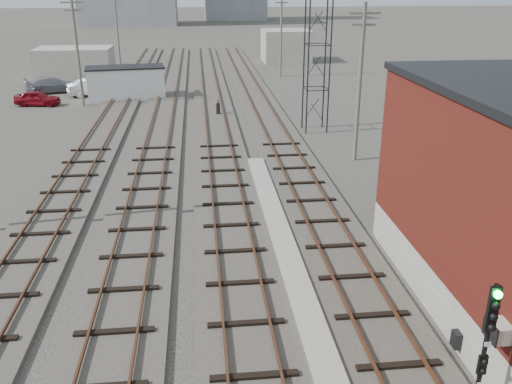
{
  "coord_description": "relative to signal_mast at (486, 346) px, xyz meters",
  "views": [
    {
      "loc": [
        -2.7,
        -2.21,
        10.14
      ],
      "look_at": [
        -0.55,
        17.82,
        2.2
      ],
      "focal_mm": 38.0,
      "sensor_mm": 36.0,
      "label": 1
    }
  ],
  "objects": [
    {
      "name": "ground",
      "position": [
        -3.7,
        52.5,
        -2.24
      ],
      "size": [
        320.0,
        320.0,
        0.0
      ],
      "primitive_type": "plane",
      "color": "#282621",
      "rests_on": "ground"
    },
    {
      "name": "track_right",
      "position": [
        -1.2,
        31.5,
        -2.13
      ],
      "size": [
        3.2,
        90.0,
        0.39
      ],
      "color": "#332D28",
      "rests_on": "ground"
    },
    {
      "name": "track_mid_right",
      "position": [
        -5.2,
        31.5,
        -2.13
      ],
      "size": [
        3.2,
        90.0,
        0.39
      ],
      "color": "#332D28",
      "rests_on": "ground"
    },
    {
      "name": "track_mid_left",
      "position": [
        -9.2,
        31.5,
        -2.13
      ],
      "size": [
        3.2,
        90.0,
        0.39
      ],
      "color": "#332D28",
      "rests_on": "ground"
    },
    {
      "name": "track_left",
      "position": [
        -13.2,
        31.5,
        -2.13
      ],
      "size": [
        3.2,
        90.0,
        0.39
      ],
      "color": "#332D28",
      "rests_on": "ground"
    },
    {
      "name": "platform_curb",
      "position": [
        -3.2,
        6.5,
        -2.11
      ],
      "size": [
        0.9,
        28.0,
        0.26
      ],
      "primitive_type": "cube",
      "color": "gray",
      "rests_on": "ground"
    },
    {
      "name": "lattice_tower",
      "position": [
        1.8,
        27.5,
        5.26
      ],
      "size": [
        1.6,
        1.6,
        15.0
      ],
      "color": "black",
      "rests_on": "ground"
    },
    {
      "name": "utility_pole_left_b",
      "position": [
        -16.2,
        37.5,
        2.56
      ],
      "size": [
        1.8,
        0.24,
        9.0
      ],
      "color": "#595147",
      "rests_on": "ground"
    },
    {
      "name": "utility_pole_left_c",
      "position": [
        -16.2,
        62.5,
        2.56
      ],
      "size": [
        1.8,
        0.24,
        9.0
      ],
      "color": "#595147",
      "rests_on": "ground"
    },
    {
      "name": "utility_pole_right_a",
      "position": [
        2.8,
        20.5,
        2.56
      ],
      "size": [
        1.8,
        0.24,
        9.0
      ],
      "color": "#595147",
      "rests_on": "ground"
    },
    {
      "name": "utility_pole_right_b",
      "position": [
        2.8,
        50.5,
        2.56
      ],
      "size": [
        1.8,
        0.24,
        9.0
      ],
      "color": "#595147",
      "rests_on": "ground"
    },
    {
      "name": "shed_left",
      "position": [
        -19.7,
        52.5,
        -0.64
      ],
      "size": [
        8.0,
        5.0,
        3.2
      ],
      "primitive_type": "cube",
      "color": "gray",
      "rests_on": "ground"
    },
    {
      "name": "shed_right",
      "position": [
        5.3,
        62.5,
        -0.24
      ],
      "size": [
        6.0,
        6.0,
        4.0
      ],
      "primitive_type": "cube",
      "color": "gray",
      "rests_on": "ground"
    },
    {
      "name": "signal_mast",
      "position": [
        0.0,
        0.0,
        0.0
      ],
      "size": [
        0.4,
        0.41,
        3.86
      ],
      "color": "gray",
      "rests_on": "ground"
    },
    {
      "name": "switch_stand",
      "position": [
        -4.87,
        32.5,
        -1.65
      ],
      "size": [
        0.32,
        0.32,
        1.25
      ],
      "rotation": [
        0.0,
        0.0,
        -0.11
      ],
      "color": "black",
      "rests_on": "ground"
    },
    {
      "name": "site_trailer",
      "position": [
        -12.81,
        40.17,
        -0.78
      ],
      "size": [
        7.22,
        3.93,
        2.89
      ],
      "rotation": [
        0.0,
        0.0,
        0.14
      ],
      "color": "white",
      "rests_on": "ground"
    },
    {
      "name": "car_red",
      "position": [
        -20.11,
        38.05,
        -1.6
      ],
      "size": [
        3.96,
        2.05,
        1.29
      ],
      "primitive_type": "imported",
      "rotation": [
        0.0,
        0.0,
        1.43
      ],
      "color": "maroon",
      "rests_on": "ground"
    },
    {
      "name": "car_silver",
      "position": [
        -16.12,
        42.08,
        -1.48
      ],
      "size": [
        4.9,
        3.18,
        1.53
      ],
      "primitive_type": "imported",
      "rotation": [
        0.0,
        0.0,
        1.94
      ],
      "color": "#B1B2B9",
      "rests_on": "ground"
    },
    {
      "name": "car_grey",
      "position": [
        -20.2,
        43.87,
        -1.51
      ],
      "size": [
        5.4,
        3.55,
        1.45
      ],
      "primitive_type": "imported",
      "rotation": [
        0.0,
        0.0,
        1.9
      ],
      "color": "gray",
      "rests_on": "ground"
    }
  ]
}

